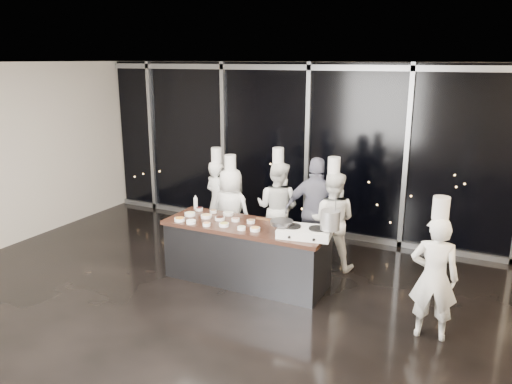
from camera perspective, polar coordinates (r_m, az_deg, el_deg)
ground at (r=6.96m, az=-4.59°, el=-12.89°), size 9.00×9.00×0.00m
room_shell at (r=6.15m, az=-3.61°, el=5.55°), size 9.02×7.02×3.21m
window_wall at (r=9.41m, az=5.97°, el=4.79°), size 8.90×0.11×3.20m
demo_counter at (r=7.49m, az=-1.12°, el=-6.96°), size 2.46×0.86×0.90m
stove at (r=6.86m, az=5.59°, el=-4.56°), size 0.78×0.56×0.14m
frying_pan at (r=6.91m, az=2.88°, el=-3.47°), size 0.57×0.36×0.05m
stock_pot at (r=6.73m, az=8.48°, el=-3.18°), size 0.30×0.30×0.26m
prep_bowls at (r=7.52m, az=-4.73°, el=-3.08°), size 1.37×0.75×0.05m
squeeze_bottle at (r=8.11m, az=-6.92°, el=-1.16°), size 0.06×0.06×0.23m
chef_far_left at (r=9.00m, az=-4.43°, el=-0.96°), size 0.64×0.53×1.74m
chef_left at (r=8.45m, az=-2.88°, el=-2.16°), size 0.75×0.50×1.72m
chef_center at (r=8.48m, az=2.48°, el=-1.73°), size 0.78×0.61×1.83m
guest at (r=8.04m, az=6.96°, el=-2.25°), size 1.09×0.60×1.77m
chef_right at (r=7.93m, az=8.65°, el=-3.19°), size 0.85×0.71×1.81m
chef_side at (r=6.29m, az=19.68°, el=-9.03°), size 0.59×0.43×1.75m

